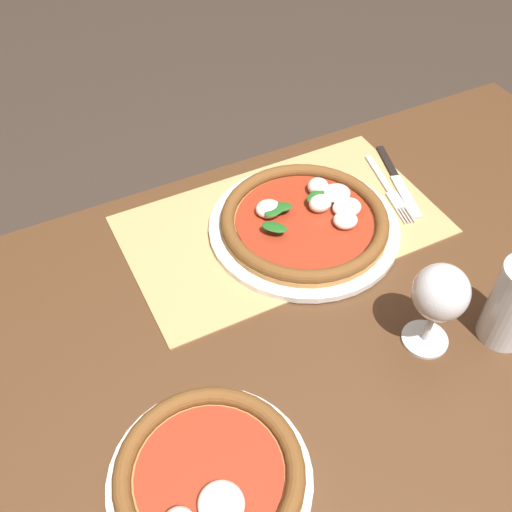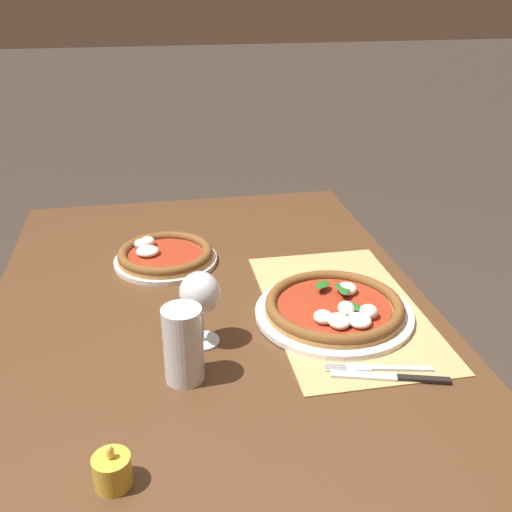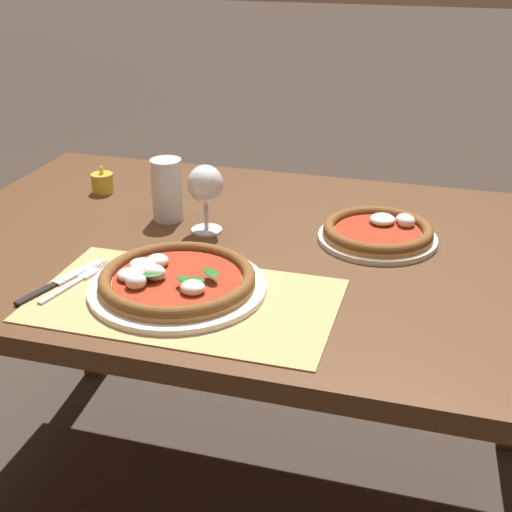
{
  "view_description": "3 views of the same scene",
  "coord_description": "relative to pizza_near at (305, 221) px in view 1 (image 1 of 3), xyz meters",
  "views": [
    {
      "loc": [
        0.36,
        0.39,
        1.49
      ],
      "look_at": [
        0.07,
        -0.16,
        0.82
      ],
      "focal_mm": 42.0,
      "sensor_mm": 36.0,
      "label": 1
    },
    {
      "loc": [
        -1.12,
        0.12,
        1.41
      ],
      "look_at": [
        0.07,
        -0.11,
        0.83
      ],
      "focal_mm": 42.0,
      "sensor_mm": 36.0,
      "label": 2
    },
    {
      "loc": [
        0.41,
        -1.35,
        1.38
      ],
      "look_at": [
        0.06,
        -0.14,
        0.78
      ],
      "focal_mm": 50.0,
      "sensor_mm": 36.0,
      "label": 3
    }
  ],
  "objects": [
    {
      "name": "pizza_far",
      "position": [
        0.34,
        0.34,
        -0.0
      ],
      "size": [
        0.26,
        0.26,
        0.05
      ],
      "color": "silver",
      "rests_on": "dining_table"
    },
    {
      "name": "dining_table",
      "position": [
        0.07,
        0.25,
        -0.12
      ],
      "size": [
        1.43,
        0.97,
        0.74
      ],
      "color": "#4C301C",
      "rests_on": "ground"
    },
    {
      "name": "paper_placemat",
      "position": [
        0.03,
        -0.03,
        -0.02
      ],
      "size": [
        0.56,
        0.32,
        0.0
      ],
      "primitive_type": "cube",
      "color": "tan",
      "rests_on": "dining_table"
    },
    {
      "name": "pizza_near",
      "position": [
        0.0,
        0.0,
        0.0
      ],
      "size": [
        0.34,
        0.34,
        0.05
      ],
      "color": "silver",
      "rests_on": "paper_placemat"
    },
    {
      "name": "knife",
      "position": [
        -0.23,
        -0.03,
        -0.02
      ],
      "size": [
        0.08,
        0.21,
        0.01
      ],
      "color": "black",
      "rests_on": "paper_placemat"
    },
    {
      "name": "wine_glass",
      "position": [
        -0.04,
        0.29,
        0.08
      ],
      "size": [
        0.08,
        0.08,
        0.16
      ],
      "color": "silver",
      "rests_on": "dining_table"
    },
    {
      "name": "fork",
      "position": [
        -0.2,
        -0.02,
        -0.02
      ],
      "size": [
        0.06,
        0.2,
        0.0
      ],
      "color": "#B7B7BC",
      "rests_on": "paper_placemat"
    }
  ]
}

